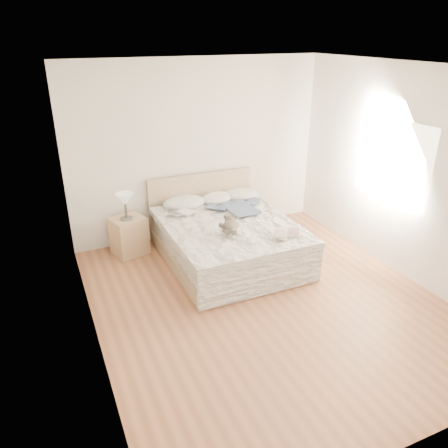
{
  "coord_description": "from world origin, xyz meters",
  "views": [
    {
      "loc": [
        -2.29,
        -3.9,
        3.03
      ],
      "look_at": [
        -0.1,
        1.05,
        0.62
      ],
      "focal_mm": 35.0,
      "sensor_mm": 36.0,
      "label": 1
    }
  ],
  "objects_px": {
    "table_lamp": "(125,201)",
    "nightstand": "(129,236)",
    "bed": "(227,239)",
    "childrens_book": "(287,234)",
    "teddy_bear": "(230,231)",
    "photo_book": "(180,213)"
  },
  "relations": [
    {
      "from": "table_lamp",
      "to": "nightstand",
      "type": "bearing_deg",
      "value": 62.29
    },
    {
      "from": "bed",
      "to": "childrens_book",
      "type": "height_order",
      "value": "bed"
    },
    {
      "from": "bed",
      "to": "nightstand",
      "type": "relative_size",
      "value": 3.83
    },
    {
      "from": "teddy_bear",
      "to": "nightstand",
      "type": "bearing_deg",
      "value": 152.98
    },
    {
      "from": "photo_book",
      "to": "teddy_bear",
      "type": "distance_m",
      "value": 0.97
    },
    {
      "from": "bed",
      "to": "photo_book",
      "type": "relative_size",
      "value": 6.41
    },
    {
      "from": "bed",
      "to": "teddy_bear",
      "type": "xyz_separation_m",
      "value": [
        -0.16,
        -0.44,
        0.34
      ]
    },
    {
      "from": "childrens_book",
      "to": "table_lamp",
      "type": "bearing_deg",
      "value": 176.64
    },
    {
      "from": "table_lamp",
      "to": "childrens_book",
      "type": "distance_m",
      "value": 2.3
    },
    {
      "from": "nightstand",
      "to": "childrens_book",
      "type": "xyz_separation_m",
      "value": [
        1.74,
        -1.5,
        0.35
      ]
    },
    {
      "from": "nightstand",
      "to": "table_lamp",
      "type": "xyz_separation_m",
      "value": [
        -0.01,
        -0.03,
        0.56
      ]
    },
    {
      "from": "photo_book",
      "to": "bed",
      "type": "bearing_deg",
      "value": -70.8
    },
    {
      "from": "bed",
      "to": "photo_book",
      "type": "xyz_separation_m",
      "value": [
        -0.53,
        0.45,
        0.32
      ]
    },
    {
      "from": "table_lamp",
      "to": "teddy_bear",
      "type": "relative_size",
      "value": 1.16
    },
    {
      "from": "bed",
      "to": "photo_book",
      "type": "height_order",
      "value": "bed"
    },
    {
      "from": "bed",
      "to": "nightstand",
      "type": "bearing_deg",
      "value": 149.52
    },
    {
      "from": "bed",
      "to": "nightstand",
      "type": "height_order",
      "value": "bed"
    },
    {
      "from": "childrens_book",
      "to": "teddy_bear",
      "type": "xyz_separation_m",
      "value": [
        -0.66,
        0.33,
        0.02
      ]
    },
    {
      "from": "bed",
      "to": "photo_book",
      "type": "distance_m",
      "value": 0.77
    },
    {
      "from": "table_lamp",
      "to": "teddy_bear",
      "type": "distance_m",
      "value": 1.6
    },
    {
      "from": "bed",
      "to": "photo_book",
      "type": "bearing_deg",
      "value": 139.72
    },
    {
      "from": "childrens_book",
      "to": "teddy_bear",
      "type": "height_order",
      "value": "teddy_bear"
    }
  ]
}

